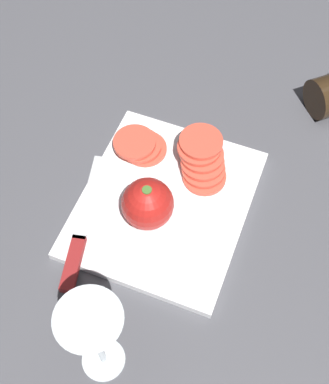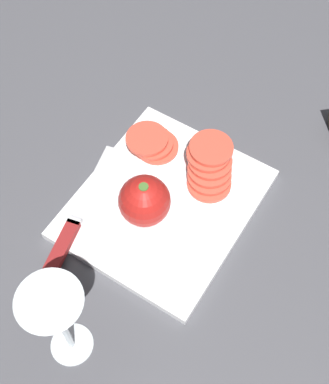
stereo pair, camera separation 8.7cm
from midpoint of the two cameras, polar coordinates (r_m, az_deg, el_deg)
The scene contains 7 objects.
ground_plane at distance 0.95m, azimuth 6.91°, elevation 1.86°, with size 3.00×3.00×0.00m, color #4C4C51.
cutting_board at distance 0.90m, azimuth 2.75°, elevation -1.46°, with size 0.32×0.27×0.01m.
wine_glass at distance 0.70m, azimuth -7.87°, elevation -13.26°, with size 0.08×0.08×0.19m.
whole_tomato at distance 0.85m, azimuth 0.77°, elevation -1.19°, with size 0.08×0.08×0.09m.
knife at distance 0.87m, azimuth -7.23°, elevation -4.43°, with size 0.25×0.08×0.01m.
tomato_slice_stack_near at distance 0.95m, azimuth 1.30°, elevation 5.07°, with size 0.08×0.09×0.02m.
tomato_slice_stack_far at distance 0.92m, azimuth 7.55°, elevation 2.61°, with size 0.12×0.10×0.05m.
Camera 2 is at (0.48, 0.22, 0.79)m, focal length 50.00 mm.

